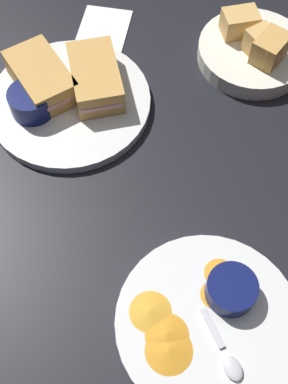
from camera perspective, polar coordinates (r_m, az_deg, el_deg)
name	(u,v)px	position (r cm, az deg, el deg)	size (l,w,h in cm)	color
ground_plane	(145,157)	(80.88, 0.12, 4.06)	(110.00, 110.00, 3.00)	black
plate_sandwich_main	(70,102)	(85.49, -8.53, 10.16)	(27.14, 27.14, 1.60)	silver
sandwich_half_near	(95,78)	(84.21, -5.61, 12.96)	(14.33, 9.87, 4.80)	tan
sandwich_half_far	(41,78)	(85.51, -11.73, 12.75)	(15.06, 13.17, 4.80)	tan
ramekin_dark_sauce	(31,101)	(82.86, -12.88, 10.16)	(7.07, 7.07, 4.14)	#0C144C
spoon_by_dark_ramekin	(62,92)	(85.63, -9.46, 11.29)	(7.15, 8.76, 0.80)	silver
plate_chips_companion	(208,323)	(68.07, 7.40, -14.72)	(24.69, 24.69, 1.60)	silver
ramekin_light_gravy	(231,289)	(67.11, 10.02, -10.95)	(6.76, 6.76, 3.24)	#0C144C
spoon_by_gravy_ramekin	(228,358)	(66.24, 9.63, -18.36)	(9.70, 5.06, 0.80)	silver
plantain_chip_scatter	(177,320)	(66.65, 3.82, -14.45)	(16.79, 16.06, 0.60)	orange
bread_basket_rear	(254,50)	(92.53, 12.52, 15.71)	(19.37, 19.37, 7.56)	silver
paper_napkin_folded	(104,28)	(97.82, -4.66, 18.30)	(11.00, 9.00, 0.40)	white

